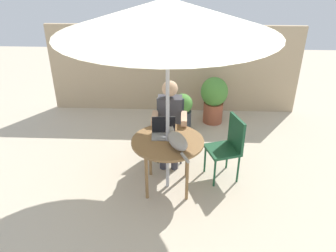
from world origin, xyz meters
TOP-DOWN VIEW (x-y plane):
  - ground_plane at (0.00, 0.00)m, footprint 14.00×14.00m
  - fence_back at (0.00, 2.44)m, footprint 4.65×0.08m
  - patio_table at (0.00, 0.00)m, footprint 0.91×0.91m
  - patio_umbrella at (0.00, 0.00)m, footprint 2.39×2.39m
  - chair_occupied at (0.00, 0.80)m, footprint 0.40×0.40m
  - chair_empty at (0.80, 0.27)m, footprint 0.51×0.51m
  - person_seated at (0.00, 0.64)m, footprint 0.48×0.48m
  - laptop at (-0.06, 0.15)m, footprint 0.31×0.27m
  - cat at (0.11, -0.13)m, footprint 0.34×0.62m
  - potted_plant_near_fence at (0.18, 1.61)m, footprint 0.34×0.34m
  - potted_plant_by_chair at (0.74, 1.92)m, footprint 0.48×0.48m

SIDE VIEW (x-z plane):
  - ground_plane at x=0.00m, z-range 0.00..0.00m
  - potted_plant_near_fence at x=0.18m, z-range 0.02..0.68m
  - potted_plant_by_chair at x=0.74m, z-range 0.05..0.90m
  - chair_occupied at x=0.00m, z-range 0.08..0.97m
  - chair_empty at x=0.80m, z-range 0.08..0.97m
  - patio_table at x=0.00m, z-range 0.29..1.00m
  - person_seated at x=0.00m, z-range 0.08..1.31m
  - laptop at x=-0.06m, z-range 0.66..0.88m
  - cat at x=0.11m, z-range 0.71..0.88m
  - fence_back at x=0.00m, z-range 0.00..1.64m
  - patio_umbrella at x=0.00m, z-range 1.01..3.39m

